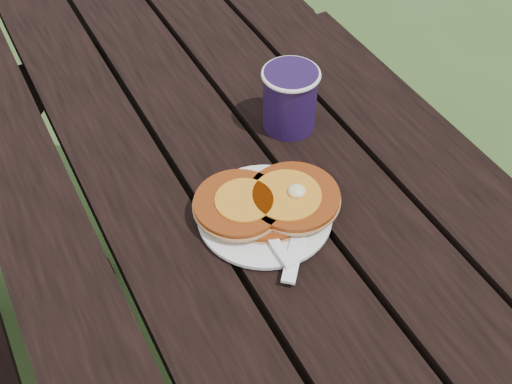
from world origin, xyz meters
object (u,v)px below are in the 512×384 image
pancake_stack (268,202)px  coffee_cup (290,96)px  picnic_table (272,363)px  plate (265,215)px

pancake_stack → coffee_cup: size_ratio=1.93×
picnic_table → plate: size_ratio=9.01×
picnic_table → coffee_cup: 0.51m
picnic_table → pancake_stack: bearing=75.7°
picnic_table → coffee_cup: coffee_cup is taller
pancake_stack → coffee_cup: 0.21m
plate → pancake_stack: bearing=35.5°
picnic_table → coffee_cup: bearing=56.2°
pancake_stack → coffee_cup: coffee_cup is taller
pancake_stack → coffee_cup: bearing=51.2°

